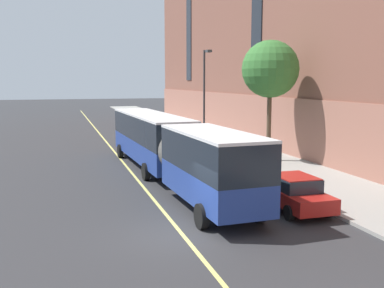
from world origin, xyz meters
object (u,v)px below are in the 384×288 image
object	(u,v)px
street_tree_far_uptown	(270,69)
parked_car_green_0	(235,164)
parked_car_green_2	(167,133)
parked_car_red_1	(292,192)
city_bus	(168,145)
street_lamp	(205,90)

from	to	relation	value
street_tree_far_uptown	parked_car_green_0	bearing A→B (deg)	-136.24
parked_car_green_2	parked_car_green_0	bearing A→B (deg)	-89.51
parked_car_red_1	parked_car_green_2	xyz separation A→B (m)	(-0.06, 23.39, -0.00)
city_bus	parked_car_green_2	xyz separation A→B (m)	(3.77, 16.00, -1.27)
parked_car_red_1	city_bus	bearing A→B (deg)	117.39
parked_car_green_2	street_lamp	xyz separation A→B (m)	(1.83, -5.77, 4.16)
city_bus	parked_car_red_1	xyz separation A→B (m)	(3.83, -7.40, -1.27)
city_bus	street_lamp	size ratio (longest dim) A/B	2.61
parked_car_red_1	street_tree_far_uptown	bearing A→B (deg)	68.88
street_lamp	street_tree_far_uptown	bearing A→B (deg)	-70.40
street_tree_far_uptown	parked_car_green_2	bearing A→B (deg)	108.68
city_bus	street_tree_far_uptown	world-z (taller)	street_tree_far_uptown
parked_car_green_2	street_tree_far_uptown	size ratio (longest dim) A/B	0.56
parked_car_green_2	street_tree_far_uptown	world-z (taller)	street_tree_far_uptown
street_tree_far_uptown	parked_car_red_1	bearing A→B (deg)	-111.12
city_bus	parked_car_red_1	bearing A→B (deg)	-62.61
parked_car_red_1	street_tree_far_uptown	size ratio (longest dim) A/B	0.57
parked_car_red_1	street_lamp	xyz separation A→B (m)	(1.77, 17.62, 4.16)
parked_car_red_1	street_lamp	bearing A→B (deg)	84.27
city_bus	street_lamp	world-z (taller)	street_lamp
city_bus	parked_car_green_0	size ratio (longest dim) A/B	4.87
city_bus	parked_car_red_1	world-z (taller)	city_bus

